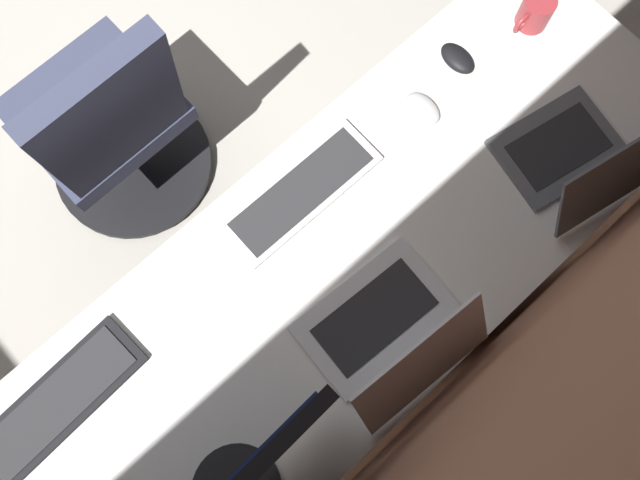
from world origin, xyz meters
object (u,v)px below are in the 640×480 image
Objects in this scene: coffee_mug at (535,12)px; keyboard_spare at (301,192)px; laptop_left at (578,160)px; mouse_main at (458,58)px; keyboard_main at (58,403)px; drawer_pedestal at (407,248)px; mouse_spare at (423,108)px; laptop_leftmost at (393,336)px; office_chair at (111,129)px.

keyboard_spare is at bearing -3.85° from coffee_mug.
laptop_left is 3.34× the size of mouse_main.
laptop_left is at bearing 57.23° from coffee_mug.
mouse_main reaches higher than keyboard_main.
drawer_pedestal is 6.68× the size of mouse_spare.
laptop_left reaches higher than mouse_spare.
mouse_spare is (-1.12, 0.04, 0.01)m from keyboard_main.
keyboard_main is 1.12m from mouse_spare.
drawer_pedestal is 0.58m from mouse_main.
laptop_leftmost is at bearing 38.29° from mouse_spare.
coffee_mug is (-0.85, -0.35, -0.00)m from laptop_leftmost.
mouse_main is (-0.54, 0.00, 0.01)m from keyboard_spare.
office_chair is (0.77, -1.01, -0.32)m from laptop_left.
mouse_spare reaches higher than keyboard_main.
mouse_spare reaches higher than drawer_pedestal.
coffee_mug is (-0.77, 0.05, 0.04)m from keyboard_spare.
mouse_main is (-0.62, -0.40, -0.03)m from laptop_leftmost.
keyboard_spare is at bearing 110.38° from office_chair.
keyboard_main is at bearing -14.01° from drawer_pedestal.
office_chair is (-0.52, -0.61, -0.28)m from keyboard_main.
laptop_left reaches higher than mouse_main.
laptop_leftmost is 0.92m from coffee_mug.
laptop_leftmost is 0.77m from keyboard_main.
mouse_main is at bearing -147.25° from laptop_leftmost.
coffee_mug is at bearing 178.16° from keyboard_main.
coffee_mug reaches higher than keyboard_spare.
office_chair reaches higher than drawer_pedestal.
mouse_main is at bearing -166.64° from mouse_spare.
mouse_main is 0.83× the size of coffee_mug.
mouse_main is 0.17m from mouse_spare.
laptop_left reaches higher than drawer_pedestal.
laptop_leftmost is 0.86× the size of keyboard_main.
laptop_left reaches higher than laptop_leftmost.
coffee_mug reaches higher than mouse_main.
laptop_left is at bearing 154.54° from drawer_pedestal.
drawer_pedestal is at bearing -149.51° from laptop_leftmost.
drawer_pedestal is at bearing 48.01° from mouse_spare.
laptop_left is at bearing 162.77° from keyboard_main.
mouse_main reaches higher than drawer_pedestal.
mouse_spare reaches higher than keyboard_spare.
laptop_leftmost reaches higher than drawer_pedestal.
keyboard_main is (1.28, -0.40, -0.04)m from laptop_left.
office_chair reaches higher than laptop_left.
office_chair is at bearing -52.71° from laptop_left.
laptop_left is 1.34m from keyboard_main.
drawer_pedestal is at bearing 165.99° from keyboard_main.
office_chair is at bearing -130.25° from keyboard_main.
mouse_main and mouse_spare have the same top height.
coffee_mug is 1.23m from office_chair.
drawer_pedestal is at bearing 34.53° from mouse_main.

